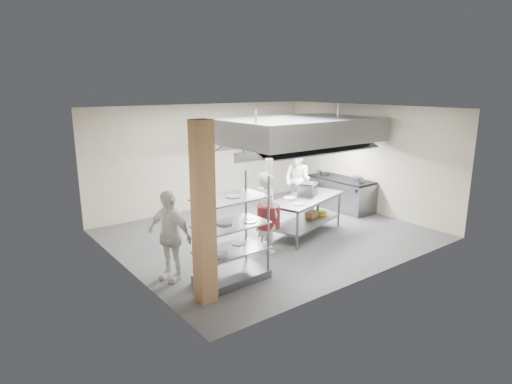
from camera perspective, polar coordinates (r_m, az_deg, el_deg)
floor at (r=10.41m, az=1.76°, el=-5.62°), size 7.00×7.00×0.00m
ceiling at (r=9.82m, az=1.89°, el=11.11°), size 7.00×7.00×0.00m
wall_back at (r=12.44m, az=-6.94°, el=4.66°), size 7.00×0.00×7.00m
wall_left at (r=8.31m, az=-17.27°, el=-0.51°), size 0.00×6.00×6.00m
wall_right at (r=12.48m, az=14.44°, el=4.35°), size 0.00×6.00×6.00m
column at (r=6.88m, az=-7.02°, el=-2.93°), size 0.30×0.30×3.00m
exhaust_hood at (r=11.02m, az=5.84°, el=8.22°), size 4.00×2.50×0.60m
hood_strip_a at (r=10.47m, az=2.17°, el=6.22°), size 1.60×0.12×0.04m
hood_strip_b at (r=11.68m, az=9.06°, el=6.87°), size 1.60×0.12×0.04m
wall_shelf at (r=13.30m, az=0.13°, el=5.36°), size 1.50×0.28×0.04m
island at (r=10.37m, az=6.62°, el=-3.15°), size 2.39×1.52×0.91m
island_worktop at (r=10.25m, az=6.69°, el=-0.87°), size 2.39×1.52×0.06m
island_undershelf at (r=10.41m, az=6.60°, el=-3.96°), size 2.19×1.38×0.04m
pass_rack at (r=7.71m, az=-3.32°, el=-5.10°), size 1.33×0.81×1.95m
cooking_range at (r=12.69m, az=11.20°, el=-0.30°), size 0.80×2.00×0.84m
range_top at (r=12.59m, az=11.30°, el=1.68°), size 0.78×1.96×0.06m
chef_head at (r=9.10m, az=1.42°, el=-2.70°), size 0.44×0.66×1.76m
chef_line at (r=12.36m, az=5.53°, el=1.62°), size 0.83×0.96×1.72m
chef_plating at (r=7.96m, az=-11.50°, el=-5.69°), size 0.74×1.08×1.70m
griddle at (r=10.58m, az=6.88°, el=0.44°), size 0.63×0.59×0.24m
wicker_basket at (r=10.72m, az=7.42°, el=-2.98°), size 0.36×0.29×0.14m
stockpot at (r=12.21m, az=13.45°, el=1.74°), size 0.25×0.25×0.17m
plate_stack at (r=7.83m, az=-3.28°, el=-7.54°), size 0.28×0.28×0.05m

